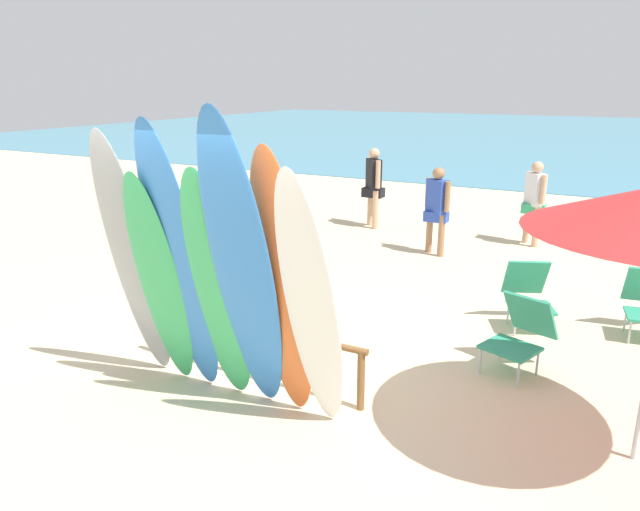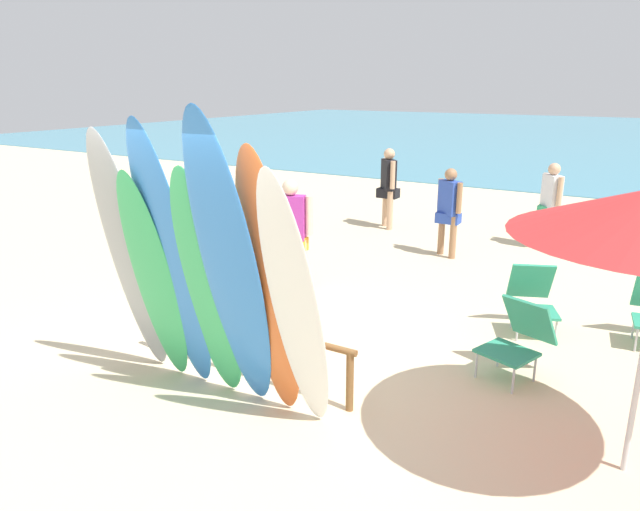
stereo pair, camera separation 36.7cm
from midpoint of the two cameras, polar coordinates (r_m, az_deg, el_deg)
The scene contains 16 objects.
ground at distance 18.75m, azimuth 17.81°, elevation 6.95°, with size 60.00×60.00×0.00m, color beige.
ocean_water at distance 36.62m, azimuth 23.15°, elevation 10.76°, with size 60.00×40.00×0.02m, color teal.
surfboard_rack at distance 5.83m, azimuth -8.33°, elevation -7.87°, with size 2.43×0.07×0.61m.
surfboard_grey_0 at distance 5.89m, azimuth -19.47°, elevation -0.34°, with size 0.58×0.07×2.55m, color #999EA3.
surfboard_green_1 at distance 5.64m, azimuth -17.10°, elevation -2.64°, with size 0.47×0.06×2.22m, color #38B266.
surfboard_blue_2 at distance 5.39m, azimuth -15.43°, elevation -0.86°, with size 0.58×0.06×2.67m, color #337AD1.
surfboard_green_3 at distance 5.22m, azimuth -11.94°, elevation -3.33°, with size 0.54×0.07×2.29m, color #38B266.
surfboard_blue_4 at distance 4.88m, azimuth -9.64°, elevation -1.59°, with size 0.57×0.07×2.81m, color #337AD1.
surfboard_orange_5 at distance 4.85m, azimuth -5.82°, elevation -3.35°, with size 0.51×0.07×2.47m, color orange.
surfboard_white_6 at distance 4.62m, azimuth -3.18°, elevation -5.12°, with size 0.48×0.06×2.39m, color white.
beachgoer_photographing at distance 11.92m, azimuth 4.35°, elevation 7.13°, with size 0.44×0.48×1.61m.
beachgoer_by_water at distance 11.17m, azimuth 19.26°, elevation 5.36°, with size 0.41×0.46×1.52m.
beachgoer_midbeach at distance 8.06m, azimuth -4.70°, elevation 2.58°, with size 0.58×0.34×1.61m.
beachgoer_strolling at distance 10.10m, azimuth 10.29°, elevation 4.86°, with size 0.50×0.36×1.50m.
beach_chair_red at distance 6.31m, azimuth 17.42°, elevation -7.05°, with size 0.72×0.87×0.79m.
beach_chair_striped at distance 7.48m, azimuth 18.26°, elevation -3.38°, with size 0.74×0.86×0.80m.
Camera 1 is at (3.03, -4.35, 2.86)m, focal length 32.88 mm.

